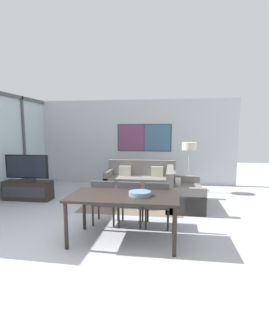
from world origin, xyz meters
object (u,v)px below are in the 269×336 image
Objects in this scene: sofa_side at (181,194)px; dining_chair_left at (105,200)px; tv_console at (28,190)px; dining_table at (124,200)px; dining_chair_right at (157,202)px; coffee_table at (134,191)px; floor_lamp at (189,149)px; dining_chair_centre at (130,201)px; sofa_main at (141,181)px; television at (27,168)px; fruit_bowl at (140,193)px.

sofa_side reaches higher than dining_chair_left.
tv_console is 2.87m from dining_chair_left.
dining_chair_right reaches higher than dining_table.
coffee_table is 0.74× the size of floor_lamp.
sofa_side is 1.49× the size of coffee_table.
dining_table is at bearing -90.00° from dining_chair_centre.
floor_lamp reaches higher than dining_chair_centre.
tv_console reaches higher than coffee_table.
sofa_main reaches higher than tv_console.
coffee_table is 2.25m from floor_lamp.
sofa_main is 1.72m from floor_lamp.
television is 3.78m from dining_chair_right.
sofa_main is at bearing 96.63° from fruit_bowl.
sofa_side reaches higher than dining_table.
television is 1.07× the size of coffee_table.
television is 0.80× the size of floor_lamp.
dining_chair_centre is at bearing -83.81° from coffee_table.
dining_chair_left reaches higher than tv_console.
tv_console is at bearing 152.76° from dining_chair_centre.
floor_lamp is at bearing 46.00° from coffee_table.
sofa_main and sofa_side have the same top height.
coffee_table is (2.77, 0.06, 0.06)m from tv_console.
dining_chair_centre is 0.50m from dining_chair_right.
tv_console is 0.77× the size of sofa_side.
dining_chair_left and dining_chair_centre have the same top height.
television reaches higher than dining_table.
dining_table is 1.99× the size of dining_chair_right.
fruit_bowl is at bearing 0.19° from dining_table.
dining_chair_centre is at bearing -27.24° from tv_console.
sofa_side is 1.84m from dining_chair_centre.
tv_console is 3.69m from dining_table.
dining_chair_centre is (2.94, -1.52, -0.35)m from television.
dining_table reaches higher than tv_console.
dining_chair_right is at bearing 162.84° from sofa_side.
dining_chair_left is (-0.33, -3.00, 0.21)m from sofa_main.
television is (0.00, 0.00, 0.59)m from tv_console.
fruit_bowl is at bearing -42.57° from dining_chair_left.
television is 1.32× the size of dining_chair_right.
dining_chair_centre is (0.00, 0.68, -0.21)m from dining_table.
sofa_side is 1.84× the size of dining_chair_right.
dining_chair_right is 0.78m from fruit_bowl.
television reaches higher than coffee_table.
floor_lamp is at bearing 75.15° from fruit_bowl.
tv_console is 2.77m from coffee_table.
floor_lamp reaches higher than sofa_side.
tv_console is 1.41× the size of dining_chair_right.
sofa_main is 1.19× the size of dining_table.
tv_console is 3.77m from dining_chair_right.
fruit_bowl is (3.20, -2.19, -0.03)m from television.
dining_table is at bearing -85.67° from coffee_table.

